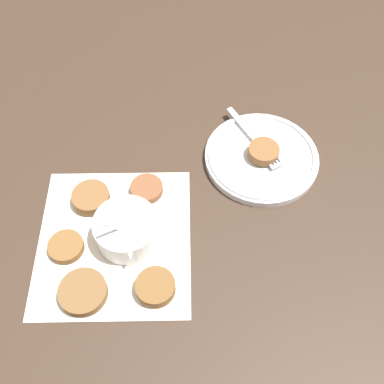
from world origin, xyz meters
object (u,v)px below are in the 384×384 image
at_px(fritter_on_plate, 264,151).
at_px(fork, 258,143).
at_px(sauce_bowl, 130,230).
at_px(serving_plate, 262,157).

height_order(fritter_on_plate, fork, fritter_on_plate).
height_order(sauce_bowl, fork, sauce_bowl).
distance_m(serving_plate, fritter_on_plate, 0.02).
relative_size(serving_plate, fork, 1.29).
bearing_deg(sauce_bowl, fork, 117.94).
bearing_deg(fritter_on_plate, serving_plate, -160.63).
bearing_deg(fritter_on_plate, fork, -177.46).
relative_size(sauce_bowl, fork, 0.70).
bearing_deg(fritter_on_plate, sauce_bowl, -66.97).
distance_m(sauce_bowl, serving_plate, 0.30).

